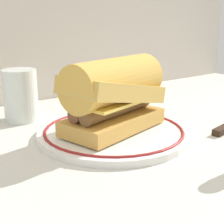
{
  "coord_description": "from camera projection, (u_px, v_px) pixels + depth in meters",
  "views": [
    {
      "loc": [
        -0.32,
        -0.47,
        0.21
      ],
      "look_at": [
        0.03,
        0.0,
        0.04
      ],
      "focal_mm": 54.22,
      "sensor_mm": 36.0,
      "label": 1
    }
  ],
  "objects": [
    {
      "name": "sausage_sandwich",
      "position": [
        112.0,
        93.0,
        0.6
      ],
      "size": [
        0.21,
        0.14,
        0.13
      ],
      "rotation": [
        0.0,
        0.0,
        0.25
      ],
      "color": "gold",
      "rests_on": "plate"
    },
    {
      "name": "ground_plane",
      "position": [
        101.0,
        139.0,
        0.6
      ],
      "size": [
        1.5,
        1.5,
        0.0
      ],
      "primitive_type": "plane",
      "color": "beige"
    },
    {
      "name": "plate",
      "position": [
        112.0,
        132.0,
        0.62
      ],
      "size": [
        0.28,
        0.28,
        0.01
      ],
      "color": "white",
      "rests_on": "ground_plane"
    },
    {
      "name": "drinking_glass",
      "position": [
        21.0,
        99.0,
        0.7
      ],
      "size": [
        0.07,
        0.07,
        0.11
      ],
      "color": "silver",
      "rests_on": "ground_plane"
    }
  ]
}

